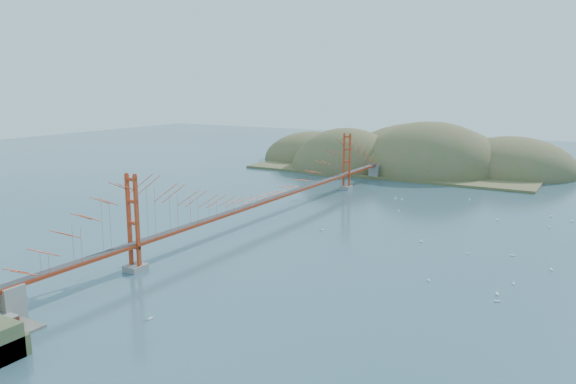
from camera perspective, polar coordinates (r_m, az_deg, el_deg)
The scene contains 21 objects.
ground at distance 92.20m, azimuth -1.84°, elevation -2.71°, with size 320.00×320.00×0.00m, color #315263.
bridge at distance 90.94m, azimuth -1.80°, elevation 1.60°, with size 2.20×94.40×12.00m.
far_headlands at distance 152.86m, azimuth 12.70°, elevation 2.55°, with size 84.00×58.00×25.00m.
sailboat_13 at distance 62.00m, azimuth 20.46°, elevation -10.27°, with size 0.59×0.53×0.66m.
sailboat_16 at distance 81.02m, azimuth 13.38°, elevation -4.85°, with size 0.71×0.71×0.74m.
sailboat_10 at distance 55.78m, azimuth -13.84°, elevation -12.29°, with size 0.51×0.60×0.70m.
sailboat_2 at distance 77.14m, azimuth 17.79°, elevation -5.91°, with size 0.49×0.40×0.58m.
sailboat_8 at distance 103.04m, azimuth 25.16°, elevation -2.21°, with size 0.64×0.64×0.71m.
sailboat_12 at distance 108.80m, azimuth 11.48°, elevation -0.72°, with size 0.53×0.48×0.60m.
sailboat_7 at distance 97.07m, azimuth 20.53°, elevation -2.63°, with size 0.63×0.63×0.67m.
sailboat_11 at distance 74.36m, azimuth 25.20°, elevation -7.08°, with size 0.60×0.60×0.64m.
sailboat_3 at distance 109.40m, azimuth 10.86°, elevation -0.62°, with size 0.62×0.56×0.70m.
sailboat_5 at distance 67.75m, azimuth 21.94°, elevation -8.56°, with size 0.43×0.49×0.55m.
sailboat_9 at distance 95.60m, azimuth 25.00°, elevation -3.18°, with size 0.50×0.54×0.60m.
sailboat_6 at distance 65.89m, azimuth 14.11°, elevation -8.62°, with size 0.57×0.57×0.59m.
sailboat_4 at distance 100.99m, azimuth 26.92°, elevation -2.62°, with size 0.64×0.64×0.67m.
sailboat_1 at distance 98.99m, azimuth 11.19°, elevation -1.88°, with size 0.56×0.56×0.58m.
sailboat_0 at distance 85.09m, azimuth 3.48°, elevation -3.80°, with size 0.60×0.62×0.70m.
sailboat_15 at distance 111.80m, azimuth 17.96°, elevation -0.73°, with size 0.55×0.55×0.59m.
sailboat_extra_0 at distance 63.93m, azimuth 20.50°, elevation -9.61°, with size 0.66×0.66×0.74m.
sailboat_extra_1 at distance 78.28m, azimuth 21.88°, elevation -5.93°, with size 0.62×0.57×0.70m.
Camera 1 is at (47.78, -75.73, 21.99)m, focal length 35.00 mm.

